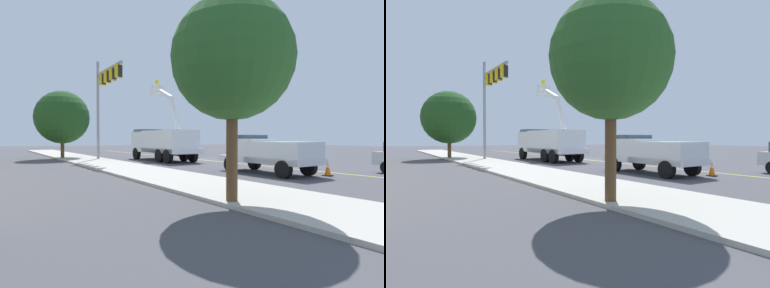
# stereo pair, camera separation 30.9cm
# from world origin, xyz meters

# --- Properties ---
(ground) EXTENTS (120.00, 120.00, 0.00)m
(ground) POSITION_xyz_m (0.00, 0.00, 0.00)
(ground) COLOR #47474C
(sidewalk_far_side) EXTENTS (59.77, 13.50, 0.12)m
(sidewalk_far_side) POSITION_xyz_m (-1.41, 8.39, 0.06)
(sidewalk_far_side) COLOR #B2ADA3
(sidewalk_far_side) RESTS_ON ground
(lane_centre_stripe) EXTENTS (49.33, 8.45, 0.01)m
(lane_centre_stripe) POSITION_xyz_m (0.00, 0.00, 0.00)
(lane_centre_stripe) COLOR yellow
(lane_centre_stripe) RESTS_ON ground
(utility_bucket_truck) EXTENTS (8.50, 3.83, 7.02)m
(utility_bucket_truck) POSITION_xyz_m (0.27, 3.30, 1.61)
(utility_bucket_truck) COLOR white
(utility_bucket_truck) RESTS_ON ground
(service_pickup_truck) EXTENTS (5.87, 3.00, 2.06)m
(service_pickup_truck) POSITION_xyz_m (-11.25, 1.37, 1.12)
(service_pickup_truck) COLOR silver
(service_pickup_truck) RESTS_ON ground
(passing_minivan) EXTENTS (5.05, 2.67, 1.69)m
(passing_minivan) POSITION_xyz_m (8.30, -1.42, 0.97)
(passing_minivan) COLOR navy
(passing_minivan) RESTS_ON ground
(traffic_cone_leading) EXTENTS (0.40, 0.40, 0.73)m
(traffic_cone_leading) POSITION_xyz_m (-13.32, -0.70, 0.36)
(traffic_cone_leading) COLOR black
(traffic_cone_leading) RESTS_ON ground
(traffic_cone_mid_front) EXTENTS (0.40, 0.40, 0.75)m
(traffic_cone_mid_front) POSITION_xyz_m (4.62, 2.34, 0.37)
(traffic_cone_mid_front) COLOR black
(traffic_cone_mid_front) RESTS_ON ground
(traffic_signal_mast) EXTENTS (5.57, 1.21, 8.45)m
(traffic_signal_mast) POSITION_xyz_m (1.28, 7.81, 5.84)
(traffic_signal_mast) COLOR gray
(traffic_signal_mast) RESTS_ON ground
(street_tree_left) EXTENTS (3.45, 3.45, 5.81)m
(street_tree_left) POSITION_xyz_m (-17.04, 7.19, 4.07)
(street_tree_left) COLOR brown
(street_tree_left) RESTS_ON ground
(street_tree_right) EXTENTS (4.79, 4.79, 6.18)m
(street_tree_right) POSITION_xyz_m (5.92, 10.89, 3.78)
(street_tree_right) COLOR brown
(street_tree_right) RESTS_ON ground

